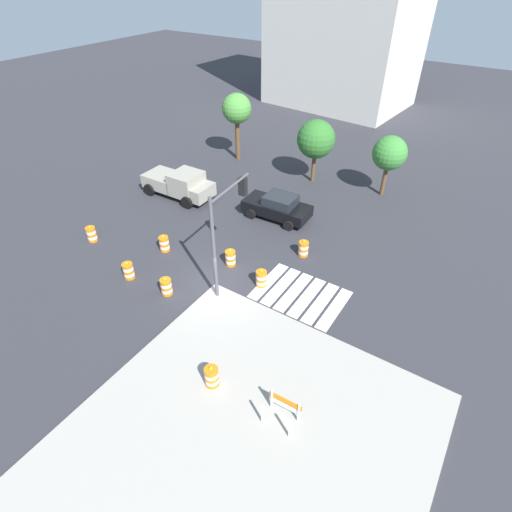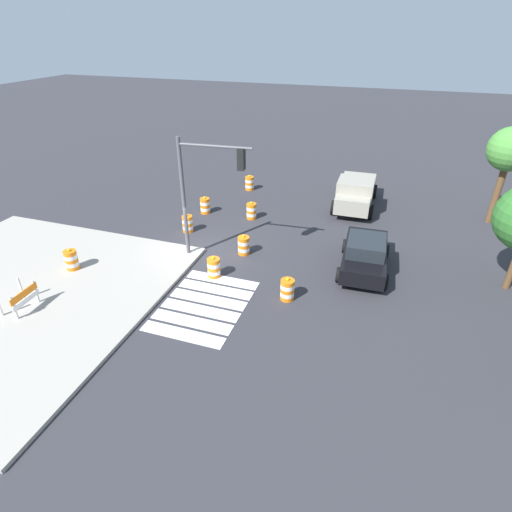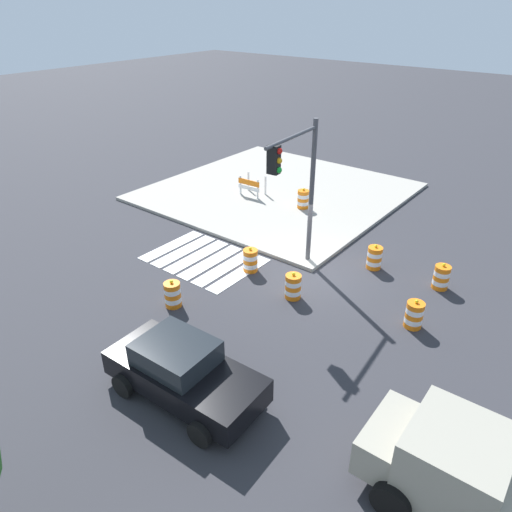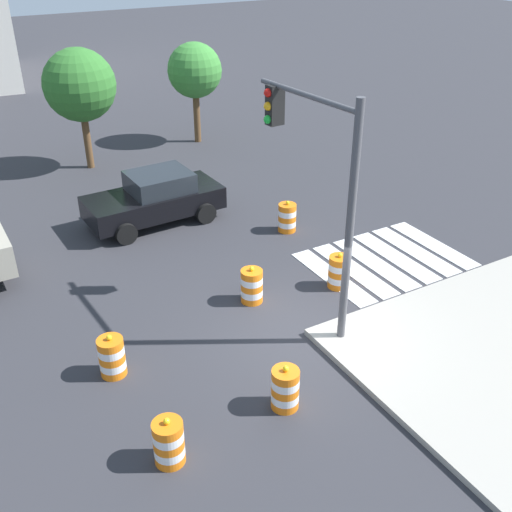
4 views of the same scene
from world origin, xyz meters
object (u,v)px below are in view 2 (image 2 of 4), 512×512
sports_car (365,254)px  traffic_light_pole (206,179)px  street_tree_streetside_mid (510,151)px  traffic_barrel_near_corner (205,206)px  traffic_barrel_crosswalk_end (287,290)px  traffic_barrel_lane_center (250,183)px  traffic_barrel_median_near (251,211)px  traffic_barrel_opposite_curb (244,245)px  construction_barricade (22,297)px  pickup_truck (355,192)px  traffic_barrel_on_sidewalk (71,260)px  traffic_barrel_median_far (214,268)px  traffic_barrel_far_curb (188,224)px

sports_car → traffic_light_pole: bearing=-80.0°
traffic_light_pole → street_tree_streetside_mid: (-8.67, 13.11, 0.10)m
street_tree_streetside_mid → sports_car: bearing=-39.6°
traffic_barrel_near_corner → traffic_barrel_crosswalk_end: size_ratio=1.00×
traffic_barrel_lane_center → traffic_barrel_median_near: bearing=20.8°
traffic_barrel_opposite_curb → construction_barricade: (7.01, -6.40, 0.27)m
pickup_truck → traffic_barrel_near_corner: bearing=-66.4°
traffic_barrel_near_corner → traffic_barrel_on_sidewalk: bearing=-20.3°
traffic_barrel_on_sidewalk → construction_barricade: (3.05, 0.29, 0.12)m
sports_car → traffic_barrel_opposite_curb: (0.36, -5.62, -0.36)m
traffic_barrel_median_far → traffic_barrel_far_curb: same height
traffic_barrel_on_sidewalk → sports_car: bearing=109.4°
sports_car → traffic_barrel_opposite_curb: size_ratio=4.29×
traffic_barrel_near_corner → traffic_barrel_crosswalk_end: same height
traffic_barrel_lane_center → traffic_barrel_on_sidewalk: traffic_barrel_on_sidewalk is taller
pickup_truck → traffic_barrel_lane_center: 7.04m
traffic_barrel_median_near → street_tree_streetside_mid: (-3.84, 12.76, 3.56)m
traffic_barrel_median_near → construction_barricade: size_ratio=0.78×
traffic_barrel_far_curb → traffic_barrel_opposite_curb: same height
traffic_barrel_opposite_curb → construction_barricade: size_ratio=0.78×
traffic_barrel_lane_center → traffic_barrel_near_corner: bearing=-15.2°
traffic_barrel_crosswalk_end → traffic_barrel_on_sidewalk: bearing=-83.9°
traffic_barrel_on_sidewalk → construction_barricade: size_ratio=0.78×
traffic_barrel_median_far → traffic_light_pole: (-1.47, -0.80, 3.46)m
traffic_barrel_on_sidewalk → traffic_light_pole: traffic_light_pole is taller
traffic_barrel_lane_center → traffic_barrel_opposite_curb: same height
traffic_barrel_near_corner → traffic_barrel_median_far: 6.99m
traffic_barrel_near_corner → sports_car: bearing=69.7°
traffic_barrel_median_far → traffic_barrel_lane_center: size_ratio=1.00×
traffic_barrel_median_near → traffic_light_pole: traffic_light_pole is taller
traffic_barrel_median_far → traffic_barrel_opposite_curb: bearing=167.1°
sports_car → traffic_barrel_on_sidewalk: 13.05m
traffic_barrel_far_curb → sports_car: bearing=84.2°
construction_barricade → pickup_truck: bearing=143.3°
traffic_barrel_median_far → construction_barricade: size_ratio=0.78×
traffic_barrel_median_far → traffic_barrel_opposite_curb: 2.39m
traffic_light_pole → traffic_barrel_median_near: bearing=175.9°
pickup_truck → street_tree_streetside_mid: 8.03m
traffic_barrel_crosswalk_end → street_tree_streetside_mid: size_ratio=0.20×
traffic_barrel_crosswalk_end → traffic_light_pole: 5.87m
traffic_barrel_near_corner → traffic_light_pole: 6.34m
traffic_barrel_far_curb → traffic_barrel_on_sidewalk: bearing=-30.0°
traffic_barrel_median_near → traffic_barrel_lane_center: same height
traffic_barrel_lane_center → street_tree_streetside_mid: (0.44, 14.39, 3.56)m
traffic_barrel_near_corner → traffic_barrel_opposite_curb: same height
traffic_barrel_crosswalk_end → traffic_barrel_far_curb: (-4.23, -6.59, 0.00)m
pickup_truck → traffic_barrel_lane_center: size_ratio=5.08×
traffic_barrel_near_corner → traffic_barrel_opposite_curb: 5.41m
street_tree_streetside_mid → traffic_barrel_near_corner: bearing=-75.7°
sports_car → traffic_barrel_near_corner: sports_car is taller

